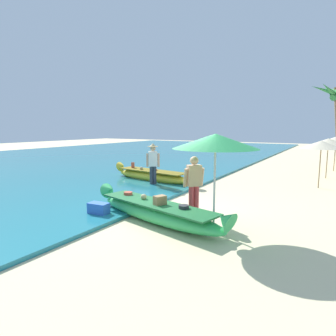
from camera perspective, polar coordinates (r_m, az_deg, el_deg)
ground_plane at (r=8.11m, az=2.30°, el=-9.38°), size 80.00×80.00×0.00m
sea at (r=22.51m, az=-17.70°, el=1.66°), size 24.00×56.00×0.10m
boat_green_foreground at (r=7.47m, az=-2.38°, el=-8.63°), size 4.54×1.70×0.80m
boat_yellow_midground at (r=12.87m, az=-3.22°, el=-1.49°), size 4.40×1.34×0.83m
person_vendor_hatted at (r=11.77m, az=-3.01°, el=1.26°), size 0.57×0.48×1.78m
person_tourist_customer at (r=7.55m, az=5.17°, el=-3.20°), size 0.51×0.53×1.69m
patio_umbrella_large at (r=6.58m, az=9.41°, el=5.14°), size 1.96×1.96×2.29m
parasol_row_0 at (r=12.89m, az=28.18°, el=4.10°), size 1.60×1.60×1.91m
parasol_row_1 at (r=15.56m, az=29.27°, el=4.55°), size 1.60×1.60×1.91m
parasol_row_2 at (r=18.33m, az=30.41°, el=4.86°), size 1.60×1.60×1.91m
palm_tree_leaning_seaward at (r=19.22m, az=30.46°, el=11.63°), size 2.50×2.15×4.98m
cooler_box at (r=8.15m, az=-13.61°, el=-8.08°), size 0.58×0.36×0.39m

